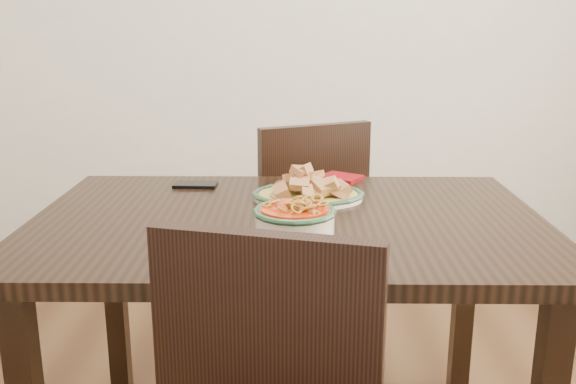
{
  "coord_description": "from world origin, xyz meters",
  "views": [
    {
      "loc": [
        0.02,
        -1.53,
        1.24
      ],
      "look_at": [
        0.0,
        0.07,
        0.81
      ],
      "focal_mm": 40.0,
      "sensor_mm": 36.0,
      "label": 1
    }
  ],
  "objects_px": {
    "chair_far": "(302,224)",
    "smartphone": "(195,185)",
    "dining_table": "(288,249)",
    "noodle_bowl": "(295,217)",
    "fish_plate": "(308,184)"
  },
  "relations": [
    {
      "from": "chair_far",
      "to": "smartphone",
      "type": "height_order",
      "value": "chair_far"
    },
    {
      "from": "smartphone",
      "to": "dining_table",
      "type": "bearing_deg",
      "value": -44.47
    },
    {
      "from": "dining_table",
      "to": "noodle_bowl",
      "type": "bearing_deg",
      "value": -82.9
    },
    {
      "from": "noodle_bowl",
      "to": "smartphone",
      "type": "xyz_separation_m",
      "value": [
        -0.3,
        0.45,
        -0.04
      ]
    },
    {
      "from": "dining_table",
      "to": "noodle_bowl",
      "type": "relative_size",
      "value": 6.64
    },
    {
      "from": "fish_plate",
      "to": "smartphone",
      "type": "height_order",
      "value": "fish_plate"
    },
    {
      "from": "fish_plate",
      "to": "noodle_bowl",
      "type": "relative_size",
      "value": 1.55
    },
    {
      "from": "dining_table",
      "to": "smartphone",
      "type": "xyz_separation_m",
      "value": [
        -0.29,
        0.31,
        0.09
      ]
    },
    {
      "from": "smartphone",
      "to": "noodle_bowl",
      "type": "bearing_deg",
      "value": -53.31
    },
    {
      "from": "fish_plate",
      "to": "dining_table",
      "type": "bearing_deg",
      "value": -108.5
    },
    {
      "from": "chair_far",
      "to": "fish_plate",
      "type": "relative_size",
      "value": 2.9
    },
    {
      "from": "noodle_bowl",
      "to": "smartphone",
      "type": "distance_m",
      "value": 0.54
    },
    {
      "from": "dining_table",
      "to": "chair_far",
      "type": "bearing_deg",
      "value": 86.46
    },
    {
      "from": "fish_plate",
      "to": "chair_far",
      "type": "bearing_deg",
      "value": 91.1
    },
    {
      "from": "dining_table",
      "to": "smartphone",
      "type": "relative_size",
      "value": 10.16
    }
  ]
}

